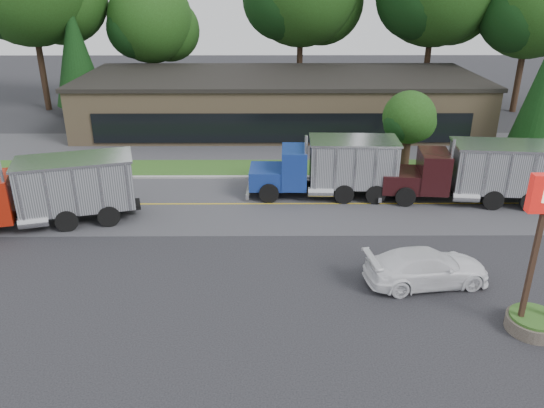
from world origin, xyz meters
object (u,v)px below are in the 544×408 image
(dump_truck_blue, at_px, (332,166))
(dump_truck_maroon, at_px, (478,171))
(rally_car, at_px, (427,267))
(bilo_sign, at_px, (543,281))
(dump_truck_red, at_px, (49,190))

(dump_truck_blue, height_order, dump_truck_maroon, same)
(dump_truck_blue, xyz_separation_m, rally_car, (2.88, -9.59, -1.06))
(bilo_sign, bearing_deg, rally_car, 133.39)
(dump_truck_blue, relative_size, dump_truck_maroon, 0.89)
(bilo_sign, relative_size, dump_truck_blue, 0.70)
(bilo_sign, height_order, dump_truck_maroon, bilo_sign)
(dump_truck_maroon, bearing_deg, dump_truck_red, 13.16)
(bilo_sign, xyz_separation_m, dump_truck_red, (-20.52, 9.08, -0.21))
(bilo_sign, height_order, dump_truck_red, bilo_sign)
(bilo_sign, relative_size, dump_truck_maroon, 0.62)
(bilo_sign, distance_m, dump_truck_maroon, 12.09)
(dump_truck_blue, bearing_deg, bilo_sign, 116.79)
(bilo_sign, height_order, dump_truck_blue, bilo_sign)
(bilo_sign, relative_size, dump_truck_red, 0.60)
(rally_car, bearing_deg, dump_truck_blue, 7.90)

